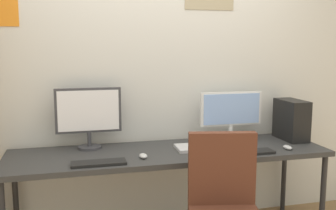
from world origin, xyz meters
TOP-DOWN VIEW (x-y plane):
  - wall_back at (-0.00, 1.02)m, footprint 4.86×0.11m
  - desk at (0.00, 0.60)m, footprint 2.46×0.68m
  - monitor_left at (-0.60, 0.81)m, footprint 0.51×0.18m
  - monitor_right at (0.60, 0.81)m, footprint 0.55×0.18m
  - pc_tower at (1.11, 0.70)m, footprint 0.17×0.34m
  - keyboard_left at (-0.56, 0.37)m, footprint 0.37×0.13m
  - keyboard_right at (0.56, 0.37)m, footprint 0.38×0.13m
  - mouse_left_side at (-0.24, 0.45)m, footprint 0.06×0.10m
  - mouse_right_side at (0.91, 0.41)m, footprint 0.06×0.10m
  - laptop_closed at (0.22, 0.59)m, footprint 0.33×0.23m

SIDE VIEW (x-z plane):
  - desk at x=0.00m, z-range 0.32..1.06m
  - keyboard_left at x=-0.56m, z-range 0.74..0.76m
  - keyboard_right at x=0.56m, z-range 0.74..0.76m
  - laptop_closed at x=0.22m, z-range 0.74..0.76m
  - mouse_left_side at x=-0.24m, z-range 0.74..0.77m
  - mouse_right_side at x=0.91m, z-range 0.74..0.77m
  - pc_tower at x=1.11m, z-range 0.74..1.09m
  - monitor_right at x=0.60m, z-range 0.77..1.19m
  - monitor_left at x=-0.60m, z-range 0.77..1.26m
  - wall_back at x=0.00m, z-range 0.00..2.60m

